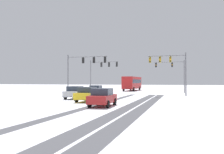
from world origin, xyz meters
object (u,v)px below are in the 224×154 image
object	(u,v)px
traffic_signal_near_right	(170,65)
car_yellow_cab_third	(88,94)
traffic_signal_far_right	(174,69)
car_silver_second	(75,92)
bus_oncoming	(132,82)
traffic_signal_far_left	(101,69)
traffic_signal_near_left	(83,65)
car_red_fourth	(103,97)
car_black_lead	(96,90)

from	to	relation	value
traffic_signal_near_right	car_yellow_cab_third	bearing A→B (deg)	-125.97
traffic_signal_far_right	car_silver_second	world-z (taller)	traffic_signal_far_right
traffic_signal_near_right	bus_oncoming	bearing A→B (deg)	115.08
car_silver_second	traffic_signal_near_right	bearing A→B (deg)	34.97
car_yellow_cab_third	bus_oncoming	size ratio (longest dim) A/B	0.37
traffic_signal_far_left	traffic_signal_near_left	bearing A→B (deg)	-88.16
traffic_signal_near_left	car_yellow_cab_third	distance (m)	11.59
car_yellow_cab_third	bus_oncoming	xyz separation A→B (m)	(-1.47, 33.06, 1.18)
traffic_signal_far_left	traffic_signal_near_right	xyz separation A→B (m)	(13.53, -7.98, -0.01)
traffic_signal_far_right	bus_oncoming	xyz separation A→B (m)	(-10.19, 9.32, -2.64)
traffic_signal_far_left	traffic_signal_near_right	world-z (taller)	same
traffic_signal_far_right	traffic_signal_far_left	bearing A→B (deg)	-163.67
car_red_fourth	bus_oncoming	xyz separation A→B (m)	(-4.62, 37.32, 1.18)
car_black_lead	car_silver_second	size ratio (longest dim) A/B	1.01
traffic_signal_near_right	traffic_signal_far_right	xyz separation A→B (m)	(0.20, 12.01, -0.14)
traffic_signal_far_left	car_black_lead	distance (m)	9.51
car_red_fourth	bus_oncoming	distance (m)	37.62
traffic_signal_far_right	bus_oncoming	world-z (taller)	traffic_signal_far_right
traffic_signal_near_right	bus_oncoming	distance (m)	23.72
traffic_signal_far_left	car_yellow_cab_third	distance (m)	20.72
car_silver_second	traffic_signal_far_right	bearing A→B (deg)	59.51
traffic_signal_far_left	traffic_signal_far_right	world-z (taller)	same
traffic_signal_far_left	traffic_signal_near_left	distance (m)	9.90
car_yellow_cab_third	car_red_fourth	world-z (taller)	same
car_black_lead	traffic_signal_near_left	bearing A→B (deg)	-137.51
bus_oncoming	traffic_signal_near_right	bearing A→B (deg)	-64.92
traffic_signal_near_right	traffic_signal_far_right	size ratio (longest dim) A/B	1.00
car_silver_second	car_black_lead	bearing A→B (deg)	89.56
traffic_signal_far_left	traffic_signal_far_right	distance (m)	14.32
traffic_signal_near_left	bus_oncoming	bearing A→B (deg)	82.09
traffic_signal_near_right	car_red_fourth	xyz separation A→B (m)	(-5.37, -15.98, -3.96)
traffic_signal_near_left	car_red_fourth	distance (m)	16.60
traffic_signal_far_left	car_black_lead	world-z (taller)	traffic_signal_far_left
traffic_signal_far_left	car_silver_second	size ratio (longest dim) A/B	1.57
car_yellow_cab_third	bus_oncoming	bearing A→B (deg)	92.55
traffic_signal_near_right	traffic_signal_near_left	size ratio (longest dim) A/B	0.98
car_red_fourth	car_silver_second	bearing A→B (deg)	128.87
traffic_signal_far_left	traffic_signal_far_right	xyz separation A→B (m)	(13.74, 4.03, -0.15)
traffic_signal_near_left	car_silver_second	world-z (taller)	traffic_signal_near_left
traffic_signal_far_right	car_silver_second	distance (m)	23.71
traffic_signal_far_left	car_silver_second	xyz separation A→B (m)	(1.86, -16.14, -3.97)
traffic_signal_far_left	traffic_signal_near_right	bearing A→B (deg)	-30.53
traffic_signal_near_left	car_black_lead	xyz separation A→B (m)	(1.60, 1.47, -3.99)
car_silver_second	traffic_signal_near_left	bearing A→B (deg)	103.90
traffic_signal_far_right	traffic_signal_near_left	world-z (taller)	same
car_silver_second	car_yellow_cab_third	xyz separation A→B (m)	(3.16, -3.57, 0.00)
car_black_lead	car_yellow_cab_third	xyz separation A→B (m)	(3.10, -11.28, 0.00)
car_black_lead	car_silver_second	distance (m)	7.72
car_silver_second	bus_oncoming	xyz separation A→B (m)	(1.69, 29.49, 1.18)
traffic_signal_far_left	car_yellow_cab_third	bearing A→B (deg)	-75.71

